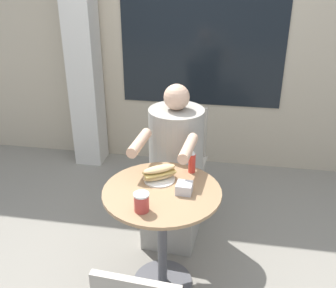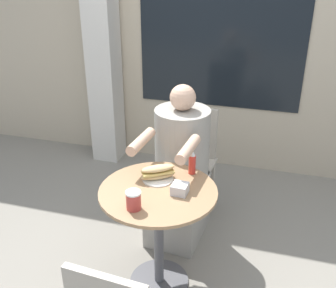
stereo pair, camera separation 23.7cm
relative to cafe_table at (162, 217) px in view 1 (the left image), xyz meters
name	(u,v)px [view 1 (the left image)]	position (x,y,z in m)	size (l,w,h in m)	color
ground_plane	(163,282)	(0.00, 0.00, -0.52)	(8.00, 8.00, 0.00)	gray
storefront_wall	(198,21)	(0.00, 1.77, 0.88)	(8.00, 0.09, 2.80)	#B7A88E
lattice_pillar	(82,44)	(-1.04, 1.58, 0.68)	(0.27, 0.27, 2.40)	beige
cafe_table	(162,217)	(0.00, 0.00, 0.00)	(0.69, 0.69, 0.71)	#997551
diner_chair	(183,151)	(0.00, 0.90, 0.00)	(0.41, 0.41, 0.87)	#ADA393
seated_diner	(175,174)	(-0.01, 0.55, -0.02)	(0.43, 0.71, 1.17)	gray
sandwich_on_plate	(159,174)	(-0.04, 0.11, 0.23)	(0.21, 0.19, 0.09)	white
drink_cup	(142,202)	(-0.07, -0.21, 0.24)	(0.08, 0.08, 0.11)	#B73D38
napkin_box	(184,188)	(0.13, 0.00, 0.22)	(0.09, 0.09, 0.06)	silver
condiment_bottle	(192,161)	(0.14, 0.24, 0.27)	(0.04, 0.04, 0.16)	red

